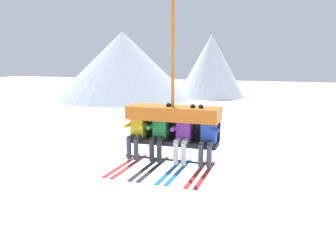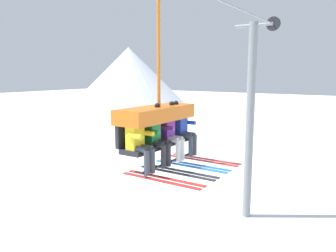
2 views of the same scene
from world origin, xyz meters
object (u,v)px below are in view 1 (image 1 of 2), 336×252
(skier_green, at_px, (159,132))
(skier_purple, at_px, (183,134))
(skier_blue, at_px, (208,136))
(skier_yellow, at_px, (136,131))
(chairlift_chair, at_px, (174,118))

(skier_green, height_order, skier_purple, same)
(skier_purple, xyz_separation_m, skier_blue, (0.55, 0.00, 0.00))
(skier_green, distance_m, skier_purple, 0.56)
(skier_yellow, height_order, skier_green, skier_green)
(chairlift_chair, relative_size, skier_purple, 2.27)
(skier_yellow, xyz_separation_m, skier_green, (0.56, 0.01, 0.02))
(chairlift_chair, distance_m, skier_blue, 0.91)
(chairlift_chair, xyz_separation_m, skier_green, (-0.27, -0.21, -0.31))
(skier_green, xyz_separation_m, skier_blue, (1.10, 0.00, 0.00))
(skier_green, bearing_deg, skier_purple, 0.00)
(skier_yellow, xyz_separation_m, skier_blue, (1.66, 0.01, 0.02))
(chairlift_chair, height_order, skier_purple, chairlift_chair)
(skier_green, relative_size, skier_purple, 1.00)
(chairlift_chair, height_order, skier_yellow, chairlift_chair)
(skier_yellow, xyz_separation_m, skier_purple, (1.11, 0.01, 0.02))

